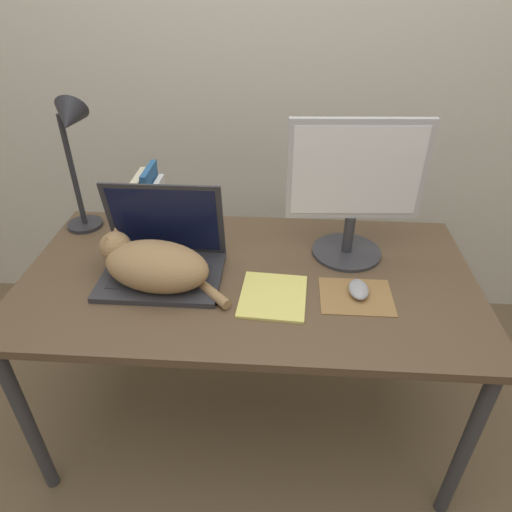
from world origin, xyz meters
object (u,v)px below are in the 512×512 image
Objects in this scene: cat at (153,264)px; notepad at (273,296)px; laptop at (163,259)px; book_row at (150,200)px; desk_lamp at (72,143)px; computer_mouse at (359,289)px; webcam at (211,216)px; external_monitor at (355,187)px.

cat is 1.85× the size of notepad.
laptop is 1.64× the size of notepad.
desk_lamp is at bearing -166.63° from book_row.
webcam is (-0.51, 0.38, 0.02)m from computer_mouse.
cat is 0.38m from notepad.
cat reaches higher than notepad.
cat is (-0.01, -0.06, 0.02)m from laptop.
book_row is (-0.72, 0.15, -0.15)m from external_monitor.
book_row is at bearing -177.16° from webcam.
desk_lamp is at bearing 153.00° from notepad.
webcam is (0.44, 0.06, -0.30)m from desk_lamp.
laptop is 0.51m from desk_lamp.
external_monitor is at bearing 46.42° from notepad.
external_monitor is at bearing -17.90° from webcam.
external_monitor is 7.24× the size of webcam.
webcam is (0.11, 0.31, -0.01)m from laptop.
computer_mouse is 1.51× the size of webcam.
book_row is 3.59× the size of webcam.
external_monitor is 4.79× the size of computer_mouse.
book_row is at bearing 110.78° from laptop.
desk_lamp is (-0.22, -0.05, 0.23)m from book_row.
external_monitor is 2.03× the size of notepad.
computer_mouse is 0.42× the size of book_row.
webcam reaches higher than notepad.
notepad is at bearing -172.76° from computer_mouse.
cat is 4.37× the size of computer_mouse.
desk_lamp reaches higher than book_row.
external_monitor is at bearing 93.62° from computer_mouse.
computer_mouse is at bearing -18.60° from desk_lamp.
webcam is (0.22, 0.01, -0.06)m from book_row.
desk_lamp is (-0.34, 0.25, 0.28)m from laptop.
book_row is 0.32m from desk_lamp.
notepad is (0.37, -0.04, -0.07)m from cat.
cat is 0.63m from computer_mouse.
laptop is 0.88× the size of cat.
external_monitor is (0.60, 0.15, 0.20)m from laptop.
book_row is at bearing 13.37° from desk_lamp.
external_monitor is at bearing -5.86° from desk_lamp.
cat is 6.61× the size of webcam.
external_monitor reaches higher than book_row.
book_row is (-0.73, 0.37, 0.09)m from computer_mouse.
cat is at bearing -107.72° from webcam.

